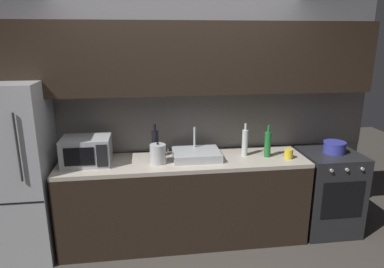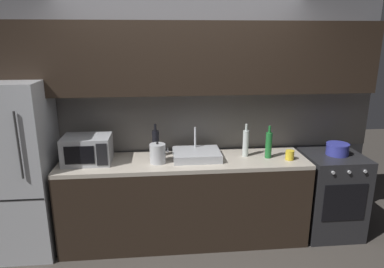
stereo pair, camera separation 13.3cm
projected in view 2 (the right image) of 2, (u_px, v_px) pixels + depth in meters
back_wall at (182, 92)px, 3.63m from camera, size 4.25×0.44×2.50m
counter_run at (185, 200)px, 3.64m from camera, size 2.51×0.60×0.90m
refrigerator at (17, 169)px, 3.38m from camera, size 0.68×0.69×1.72m
oven_range at (330, 194)px, 3.79m from camera, size 0.60×0.62×0.90m
microwave at (87, 149)px, 3.41m from camera, size 0.46×0.35×0.27m
sink_basin at (196, 155)px, 3.55m from camera, size 0.48×0.38×0.30m
kettle at (158, 153)px, 3.41m from camera, size 0.19×0.16×0.22m
wine_bottle_green at (269, 145)px, 3.54m from camera, size 0.07×0.07×0.34m
wine_bottle_clear at (246, 143)px, 3.59m from camera, size 0.06×0.06×0.35m
wine_bottle_dark at (156, 143)px, 3.57m from camera, size 0.07×0.07×0.35m
mug_yellow at (290, 155)px, 3.51m from camera, size 0.09×0.09×0.10m
cooking_pot at (337, 149)px, 3.65m from camera, size 0.23×0.23×0.12m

